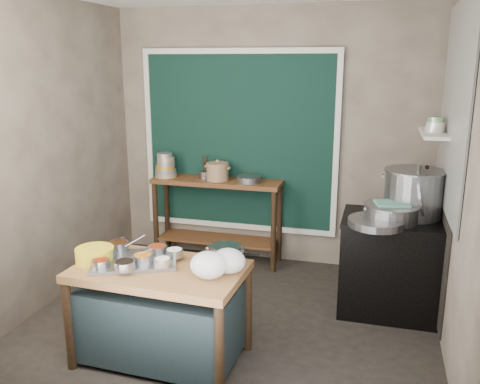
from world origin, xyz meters
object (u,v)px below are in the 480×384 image
(saucepan, at_px, (226,254))
(utensil_cup, at_px, (205,175))
(condiment_tray, at_px, (134,261))
(ceramic_crock, at_px, (218,172))
(steamer, at_px, (391,213))
(stove_block, at_px, (392,266))
(stock_pot, at_px, (414,193))
(back_counter, at_px, (217,220))
(yellow_basin, at_px, (95,255))
(prep_table, at_px, (161,314))

(saucepan, relative_size, utensil_cup, 1.81)
(condiment_tray, xyz_separation_m, ceramic_crock, (0.03, 1.96, 0.27))
(condiment_tray, height_order, ceramic_crock, ceramic_crock)
(utensil_cup, distance_m, steamer, 2.18)
(condiment_tray, bearing_deg, ceramic_crock, 89.26)
(stove_block, distance_m, stock_pot, 0.69)
(utensil_cup, distance_m, stock_pot, 2.28)
(utensil_cup, bearing_deg, saucepan, -66.12)
(condiment_tray, height_order, steamer, steamer)
(stock_pot, height_order, steamer, stock_pot)
(back_counter, bearing_deg, condiment_tray, -90.15)
(stock_pot, bearing_deg, yellow_basin, -148.47)
(utensil_cup, xyz_separation_m, steamer, (2.00, -0.86, -0.03))
(steamer, bearing_deg, saucepan, -141.25)
(ceramic_crock, bearing_deg, utensil_cup, 164.95)
(prep_table, relative_size, yellow_basin, 4.35)
(prep_table, bearing_deg, saucepan, 28.82)
(condiment_tray, bearing_deg, stove_block, 33.49)
(back_counter, xyz_separation_m, condiment_tray, (-0.01, -1.99, 0.29))
(prep_table, height_order, yellow_basin, yellow_basin)
(saucepan, relative_size, steamer, 0.52)
(stock_pot, relative_size, steamer, 1.14)
(utensil_cup, bearing_deg, condiment_tray, -85.99)
(prep_table, height_order, stove_block, stove_block)
(saucepan, distance_m, ceramic_crock, 1.90)
(stove_block, relative_size, yellow_basin, 3.13)
(stove_block, height_order, yellow_basin, yellow_basin)
(yellow_basin, relative_size, stock_pot, 0.53)
(stock_pot, xyz_separation_m, steamer, (-0.18, -0.22, -0.13))
(stove_block, distance_m, saucepan, 1.69)
(utensil_cup, bearing_deg, prep_table, -80.01)
(stove_block, distance_m, condiment_tray, 2.31)
(back_counter, xyz_separation_m, saucepan, (0.66, -1.81, 0.34))
(back_counter, xyz_separation_m, yellow_basin, (-0.30, -2.06, 0.33))
(prep_table, distance_m, saucepan, 0.67)
(utensil_cup, bearing_deg, yellow_basin, -94.15)
(back_counter, distance_m, ceramic_crock, 0.56)
(stove_block, bearing_deg, condiment_tray, -146.51)
(back_counter, bearing_deg, stock_pot, -17.10)
(stove_block, distance_m, utensil_cup, 2.25)
(stove_block, xyz_separation_m, utensil_cup, (-2.05, 0.74, 0.57))
(yellow_basin, bearing_deg, back_counter, 81.82)
(stove_block, height_order, ceramic_crock, ceramic_crock)
(yellow_basin, relative_size, utensil_cup, 2.14)
(saucepan, bearing_deg, back_counter, 106.33)
(utensil_cup, relative_size, stock_pot, 0.25)
(ceramic_crock, distance_m, steamer, 2.01)
(back_counter, relative_size, stock_pot, 2.68)
(condiment_tray, distance_m, ceramic_crock, 1.98)
(saucepan, xyz_separation_m, utensil_cup, (-0.81, 1.82, 0.17))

